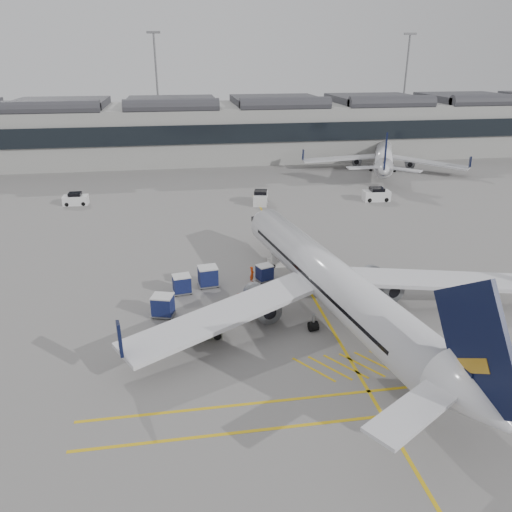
{
  "coord_description": "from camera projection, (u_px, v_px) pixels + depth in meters",
  "views": [
    {
      "loc": [
        -1.86,
        -35.95,
        21.06
      ],
      "look_at": [
        4.81,
        5.26,
        4.0
      ],
      "focal_mm": 35.0,
      "sensor_mm": 36.0,
      "label": 1
    }
  ],
  "objects": [
    {
      "name": "ramp_agent_b",
      "position": [
        239.0,
        302.0,
        43.51
      ],
      "size": [
        1.05,
        1.04,
        1.72
      ],
      "primitive_type": "imported",
      "rotation": [
        0.0,
        0.0,
        3.89
      ],
      "color": "#E9420C",
      "rests_on": "ground"
    },
    {
      "name": "safety_cone_nose",
      "position": [
        290.0,
        230.0,
        62.98
      ],
      "size": [
        0.38,
        0.38,
        0.53
      ],
      "primitive_type": "cone",
      "color": "#F24C0A",
      "rests_on": "ground"
    },
    {
      "name": "terminal",
      "position": [
        183.0,
        129.0,
        104.5
      ],
      "size": [
        200.0,
        20.45,
        12.4
      ],
      "color": "#9E9E99",
      "rests_on": "ground"
    },
    {
      "name": "ground",
      "position": [
        209.0,
        328.0,
        41.09
      ],
      "size": [
        220.0,
        220.0,
        0.0
      ],
      "primitive_type": "plane",
      "color": "gray",
      "rests_on": "ground"
    },
    {
      "name": "baggage_cart_d",
      "position": [
        208.0,
        276.0,
        48.09
      ],
      "size": [
        2.1,
        1.81,
        2.03
      ],
      "rotation": [
        0.0,
        0.0,
        0.12
      ],
      "color": "gray",
      "rests_on": "ground"
    },
    {
      "name": "service_van_mid",
      "position": [
        261.0,
        198.0,
        74.67
      ],
      "size": [
        2.81,
        4.29,
        2.03
      ],
      "rotation": [
        0.0,
        0.0,
        1.34
      ],
      "color": "silver",
      "rests_on": "ground"
    },
    {
      "name": "safety_cone_engine",
      "position": [
        367.0,
        282.0,
        48.68
      ],
      "size": [
        0.39,
        0.39,
        0.55
      ],
      "primitive_type": "cone",
      "color": "#F24C0A",
      "rests_on": "ground"
    },
    {
      "name": "airliner_main",
      "position": [
        333.0,
        283.0,
        41.95
      ],
      "size": [
        36.01,
        39.67,
        10.62
      ],
      "rotation": [
        0.0,
        0.0,
        0.17
      ],
      "color": "silver",
      "rests_on": "ground"
    },
    {
      "name": "baggage_cart_b",
      "position": [
        182.0,
        284.0,
        46.72
      ],
      "size": [
        1.93,
        1.68,
        1.82
      ],
      "rotation": [
        0.0,
        0.0,
        0.16
      ],
      "color": "gray",
      "rests_on": "ground"
    },
    {
      "name": "ramp_agent_a",
      "position": [
        252.0,
        274.0,
        49.05
      ],
      "size": [
        0.64,
        0.72,
        1.66
      ],
      "primitive_type": "imported",
      "rotation": [
        0.0,
        0.0,
        1.08
      ],
      "color": "#E23E0B",
      "rests_on": "ground"
    },
    {
      "name": "pushback_tug",
      "position": [
        204.0,
        328.0,
        39.76
      ],
      "size": [
        2.74,
        1.73,
        1.52
      ],
      "rotation": [
        0.0,
        0.0,
        -0.02
      ],
      "color": "#56594B",
      "rests_on": "ground"
    },
    {
      "name": "service_van_left",
      "position": [
        76.0,
        199.0,
        74.21
      ],
      "size": [
        3.6,
        1.87,
        1.83
      ],
      "rotation": [
        0.0,
        0.0,
        -0.02
      ],
      "color": "silver",
      "rests_on": "ground"
    },
    {
      "name": "baggage_cart_a",
      "position": [
        265.0,
        272.0,
        49.36
      ],
      "size": [
        1.91,
        1.74,
        1.65
      ],
      "rotation": [
        0.0,
        0.0,
        0.34
      ],
      "color": "gray",
      "rests_on": "ground"
    },
    {
      "name": "light_masts",
      "position": [
        172.0,
        84.0,
        113.96
      ],
      "size": [
        113.0,
        0.6,
        25.45
      ],
      "color": "slate",
      "rests_on": "ground"
    },
    {
      "name": "apron_markings",
      "position": [
        298.0,
        272.0,
        51.71
      ],
      "size": [
        0.25,
        60.0,
        0.01
      ],
      "primitive_type": "cube",
      "color": "gold",
      "rests_on": "ground"
    },
    {
      "name": "service_van_right",
      "position": [
        376.0,
        195.0,
        76.2
      ],
      "size": [
        4.06,
        2.18,
        2.04
      ],
      "rotation": [
        0.0,
        0.0,
        -0.05
      ],
      "color": "silver",
      "rests_on": "ground"
    },
    {
      "name": "baggage_cart_c",
      "position": [
        163.0,
        305.0,
        42.63
      ],
      "size": [
        2.2,
        1.98,
        1.94
      ],
      "rotation": [
        0.0,
        0.0,
        -0.29
      ],
      "color": "gray",
      "rests_on": "ground"
    },
    {
      "name": "belt_loader",
      "position": [
        283.0,
        261.0,
        53.15
      ],
      "size": [
        4.22,
        1.48,
        1.73
      ],
      "rotation": [
        0.0,
        0.0,
        -0.01
      ],
      "color": "silver",
      "rests_on": "ground"
    },
    {
      "name": "airliner_far",
      "position": [
        384.0,
        156.0,
        95.73
      ],
      "size": [
        29.09,
        32.16,
        9.08
      ],
      "rotation": [
        0.0,
        0.0,
        -0.4
      ],
      "color": "silver",
      "rests_on": "ground"
    }
  ]
}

